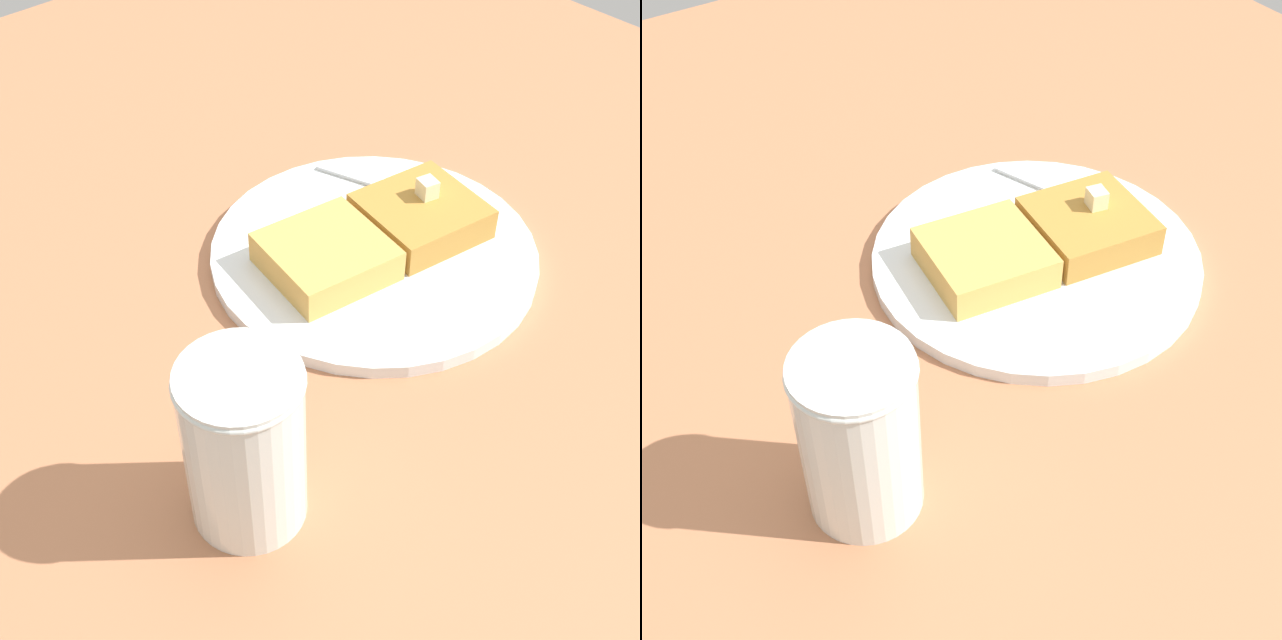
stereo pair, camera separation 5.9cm
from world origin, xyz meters
TOP-DOWN VIEW (x-y plane):
  - table_surface at (0.00, 0.00)cm, footprint 95.09×95.09cm
  - plate at (2.77, 11.36)cm, footprint 25.82×25.82cm
  - toast_slice_left at (-1.73, 12.04)cm, footprint 9.80×9.68cm
  - toast_slice_middle at (7.27, 10.69)cm, footprint 9.80×9.68cm
  - butter_pat_primary at (-2.68, 11.67)cm, footprint 1.66×1.77cm
  - fork at (-4.46, 8.75)cm, footprint 6.59×15.59cm
  - syrup_jar at (24.71, 22.97)cm, footprint 7.21×7.21cm

SIDE VIEW (x-z plane):
  - table_surface at x=0.00cm, z-range 0.00..2.82cm
  - plate at x=2.77cm, z-range 2.88..3.94cm
  - fork at x=-4.46cm, z-range 3.89..4.25cm
  - toast_slice_left at x=-1.73cm, z-range 3.89..6.49cm
  - toast_slice_middle at x=7.27cm, z-range 3.89..6.49cm
  - butter_pat_primary at x=-2.68cm, z-range 6.49..7.98cm
  - syrup_jar at x=24.71cm, z-range 2.23..14.10cm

